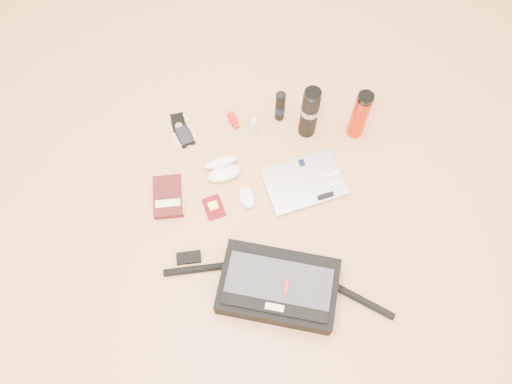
% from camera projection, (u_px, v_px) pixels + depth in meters
% --- Properties ---
extents(ground, '(4.00, 4.00, 0.00)m').
position_uv_depth(ground, '(264.00, 217.00, 2.13)').
color(ground, tan).
rests_on(ground, ground).
extents(messenger_bag, '(0.90, 0.39, 0.13)m').
position_uv_depth(messenger_bag, '(277.00, 287.00, 1.94)').
color(messenger_bag, black).
rests_on(messenger_bag, ground).
extents(laptop, '(0.38, 0.30, 0.03)m').
position_uv_depth(laptop, '(305.00, 182.00, 2.18)').
color(laptop, '#A6A6A8').
rests_on(laptop, ground).
extents(book, '(0.13, 0.19, 0.04)m').
position_uv_depth(book, '(169.00, 197.00, 2.15)').
color(book, '#3F0F0F').
rests_on(book, ground).
extents(passport, '(0.10, 0.13, 0.01)m').
position_uv_depth(passport, '(214.00, 207.00, 2.14)').
color(passport, '#52050A').
rests_on(passport, ground).
extents(mouse, '(0.08, 0.12, 0.04)m').
position_uv_depth(mouse, '(247.00, 197.00, 2.14)').
color(mouse, white).
rests_on(mouse, ground).
extents(sunglasses_case, '(0.18, 0.16, 0.09)m').
position_uv_depth(sunglasses_case, '(223.00, 168.00, 2.19)').
color(sunglasses_case, white).
rests_on(sunglasses_case, ground).
extents(ipod, '(0.10, 0.11, 0.01)m').
position_uv_depth(ipod, '(178.00, 123.00, 2.31)').
color(ipod, black).
rests_on(ipod, ground).
extents(phone, '(0.12, 0.14, 0.01)m').
position_uv_depth(phone, '(184.00, 135.00, 2.28)').
color(phone, black).
rests_on(phone, ground).
extents(inhaler, '(0.06, 0.11, 0.03)m').
position_uv_depth(inhaler, '(233.00, 118.00, 2.31)').
color(inhaler, '#AE110C').
rests_on(inhaler, ground).
extents(spray_bottle, '(0.03, 0.03, 0.10)m').
position_uv_depth(spray_bottle, '(254.00, 126.00, 2.26)').
color(spray_bottle, '#A3D1E2').
rests_on(spray_bottle, ground).
extents(aerosol_can, '(0.05, 0.05, 0.19)m').
position_uv_depth(aerosol_can, '(280.00, 106.00, 2.24)').
color(aerosol_can, black).
rests_on(aerosol_can, ground).
extents(thermos_black, '(0.10, 0.10, 0.30)m').
position_uv_depth(thermos_black, '(310.00, 113.00, 2.16)').
color(thermos_black, black).
rests_on(thermos_black, ground).
extents(thermos_red, '(0.10, 0.10, 0.28)m').
position_uv_depth(thermos_red, '(360.00, 115.00, 2.17)').
color(thermos_red, '#AC1701').
rests_on(thermos_red, ground).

